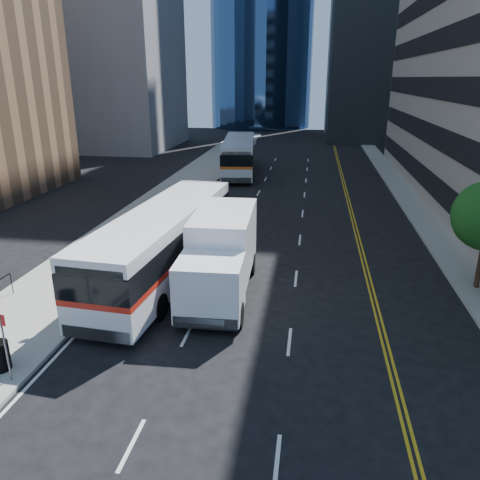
# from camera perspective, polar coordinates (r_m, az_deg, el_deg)

# --- Properties ---
(ground) EXTENTS (160.00, 160.00, 0.00)m
(ground) POSITION_cam_1_polar(r_m,az_deg,el_deg) (16.72, 3.88, -15.65)
(ground) COLOR black
(ground) RESTS_ON ground
(sidewalk_west) EXTENTS (5.00, 90.00, 0.15)m
(sidewalk_west) POSITION_cam_1_polar(r_m,az_deg,el_deg) (41.47, -7.60, 5.83)
(sidewalk_west) COLOR gray
(sidewalk_west) RESTS_ON ground
(sidewalk_east) EXTENTS (2.00, 90.00, 0.15)m
(sidewalk_east) POSITION_cam_1_polar(r_m,az_deg,el_deg) (40.63, 19.94, 4.56)
(sidewalk_east) COLOR gray
(sidewalk_east) RESTS_ON ground
(midrise_west) EXTENTS (18.00, 18.00, 35.00)m
(midrise_west) POSITION_cam_1_polar(r_m,az_deg,el_deg) (72.26, -16.49, 24.81)
(midrise_west) COLOR gray
(midrise_west) RESTS_ON ground
(bus_front) EXTENTS (4.06, 13.86, 3.52)m
(bus_front) POSITION_cam_1_polar(r_m,az_deg,el_deg) (23.27, -9.21, -0.18)
(bus_front) COLOR white
(bus_front) RESTS_ON ground
(bus_rear) EXTENTS (4.61, 13.95, 3.53)m
(bus_rear) POSITION_cam_1_polar(r_m,az_deg,el_deg) (49.65, -0.13, 10.37)
(bus_rear) COLOR silver
(bus_rear) RESTS_ON ground
(box_truck) EXTENTS (2.95, 7.78, 3.68)m
(box_truck) POSITION_cam_1_polar(r_m,az_deg,el_deg) (21.27, -2.38, -1.77)
(box_truck) COLOR white
(box_truck) RESTS_ON ground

